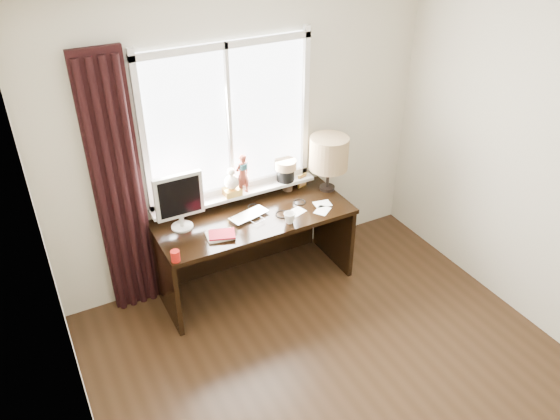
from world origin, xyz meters
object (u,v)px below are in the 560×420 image
mug (290,217)px  red_cup (175,256)px  laptop (249,215)px  desk (250,233)px  table_lamp (329,154)px  monitor (179,199)px

mug → red_cup: 1.02m
laptop → desk: laptop is taller
laptop → table_lamp: 0.92m
laptop → desk: bearing=49.7°
red_cup → monitor: monitor is taller
mug → monitor: (-0.82, 0.35, 0.23)m
mug → monitor: monitor is taller
mug → desk: mug is taller
mug → table_lamp: 0.74m
laptop → table_lamp: size_ratio=0.66×
desk → red_cup: bearing=-153.6°
laptop → monitor: (-0.56, 0.11, 0.26)m
laptop → red_cup: size_ratio=3.77×
red_cup → monitor: (0.20, 0.41, 0.23)m
monitor → table_lamp: size_ratio=0.94×
desk → table_lamp: (0.80, -0.01, 0.61)m
laptop → monitor: monitor is taller
mug → red_cup: (-1.02, -0.06, -0.00)m
laptop → desk: (0.05, 0.10, -0.26)m
desk → table_lamp: 1.00m
mug → desk: (-0.22, 0.34, -0.29)m
red_cup → monitor: 0.51m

